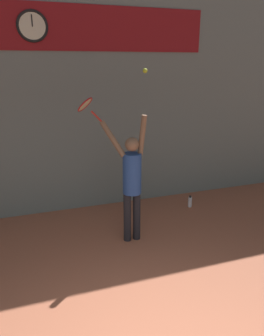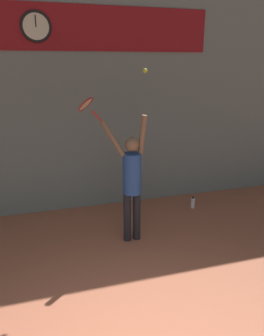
{
  "view_description": "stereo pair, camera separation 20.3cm",
  "coord_description": "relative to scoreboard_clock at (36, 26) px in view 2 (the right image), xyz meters",
  "views": [
    {
      "loc": [
        -0.98,
        -1.93,
        2.98
      ],
      "look_at": [
        0.69,
        2.95,
        1.33
      ],
      "focal_mm": 35.0,
      "sensor_mm": 36.0,
      "label": 1
    },
    {
      "loc": [
        -0.78,
        -1.99,
        2.98
      ],
      "look_at": [
        0.69,
        2.95,
        1.33
      ],
      "focal_mm": 35.0,
      "sensor_mm": 36.0,
      "label": 2
    }
  ],
  "objects": [
    {
      "name": "back_wall",
      "position": [
        0.63,
        0.08,
        -1.11
      ],
      "size": [
        18.0,
        0.1,
        5.0
      ],
      "color": "slate",
      "rests_on": "ground_plane"
    },
    {
      "name": "water_bottle",
      "position": [
        2.95,
        -0.7,
        -3.49
      ],
      "size": [
        0.08,
        0.08,
        0.26
      ],
      "color": "silver",
      "rests_on": "ground_plane"
    },
    {
      "name": "tennis_ball",
      "position": [
        1.5,
        -1.67,
        -0.73
      ],
      "size": [
        0.07,
        0.07,
        0.07
      ],
      "color": "#CCDB2D"
    },
    {
      "name": "tennis_racket",
      "position": [
        0.66,
        -1.21,
        -1.28
      ],
      "size": [
        0.43,
        0.39,
        0.4
      ],
      "color": "red"
    },
    {
      "name": "tennis_player",
      "position": [
        1.31,
        -1.59,
        -2.47
      ],
      "size": [
        0.75,
        0.45,
        2.21
      ],
      "color": "black",
      "rests_on": "ground_plane"
    },
    {
      "name": "scoreboard_clock",
      "position": [
        0.0,
        0.0,
        0.0
      ],
      "size": [
        0.55,
        0.05,
        0.55
      ],
      "color": "beige"
    },
    {
      "name": "sponsor_banner",
      "position": [
        0.63,
        0.02,
        -0.0
      ],
      "size": [
        5.44,
        0.02,
        0.81
      ],
      "color": "maroon"
    }
  ]
}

